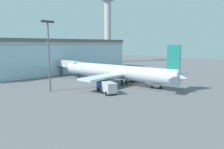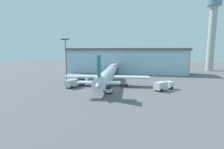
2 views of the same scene
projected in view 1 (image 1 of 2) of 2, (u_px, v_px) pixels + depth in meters
ground at (140, 85)px, 59.36m from camera, size 240.00×240.00×0.00m
terminal_building at (58, 56)px, 84.19m from camera, size 62.71×14.45×12.93m
jet_bridge at (68, 65)px, 73.92m from camera, size 3.40×12.07×5.50m
control_tower at (108, 20)px, 128.50m from camera, size 8.15×8.15×40.81m
apron_light_mast at (49, 49)px, 50.37m from camera, size 3.20×0.40×16.44m
airplane at (118, 72)px, 60.46m from camera, size 28.98×39.84×10.94m
catering_truck at (107, 87)px, 49.97m from camera, size 4.93×7.57×2.65m
fuel_truck at (165, 74)px, 71.17m from camera, size 6.51×6.90×2.65m
baggage_cart at (133, 80)px, 64.65m from camera, size 3.15×2.37×1.50m
pushback_tug at (157, 84)px, 55.22m from camera, size 3.21×3.66×2.30m
safety_cone_nose at (136, 87)px, 55.69m from camera, size 0.36×0.36×0.55m
safety_cone_wingtip at (70, 90)px, 51.74m from camera, size 0.36×0.36×0.55m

